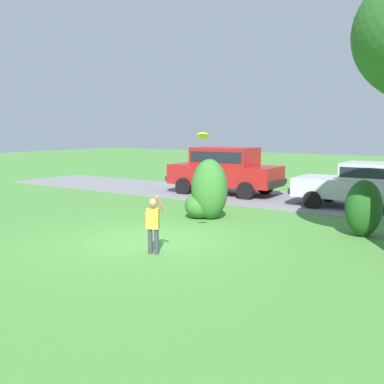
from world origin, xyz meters
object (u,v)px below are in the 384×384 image
(parked_sedan, at_px, (363,184))
(frisbee, at_px, (203,136))
(child_thrower, at_px, (153,221))
(parked_suv, at_px, (225,168))

(parked_sedan, bearing_deg, frisbee, -102.05)
(child_thrower, bearing_deg, frisbee, 67.96)
(parked_sedan, distance_m, frisbee, 7.71)
(frisbee, bearing_deg, parked_sedan, 77.95)
(frisbee, bearing_deg, parked_suv, 117.57)
(parked_sedan, distance_m, child_thrower, 8.79)
(child_thrower, distance_m, frisbee, 2.22)
(child_thrower, bearing_deg, parked_suv, 111.74)
(parked_suv, distance_m, frisbee, 8.86)
(child_thrower, bearing_deg, parked_sedan, 76.50)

